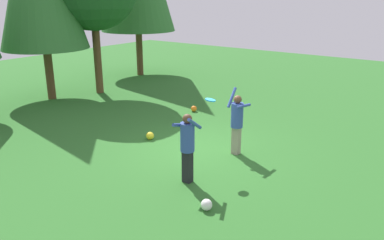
{
  "coord_description": "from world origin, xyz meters",
  "views": [
    {
      "loc": [
        -8.74,
        -6.25,
        4.42
      ],
      "look_at": [
        -0.42,
        -0.13,
        1.05
      ],
      "focal_mm": 36.72,
      "sensor_mm": 36.0,
      "label": 1
    }
  ],
  "objects_px": {
    "ball_orange": "(194,109)",
    "ball_yellow": "(150,136)",
    "person_thrower": "(237,119)",
    "frisbee": "(210,100)",
    "person_catcher": "(187,142)",
    "ball_white": "(207,205)"
  },
  "relations": [
    {
      "from": "frisbee",
      "to": "ball_orange",
      "type": "distance_m",
      "value": 5.35
    },
    {
      "from": "person_catcher",
      "to": "frisbee",
      "type": "height_order",
      "value": "frisbee"
    },
    {
      "from": "person_thrower",
      "to": "frisbee",
      "type": "bearing_deg",
      "value": 0.0
    },
    {
      "from": "ball_orange",
      "to": "person_catcher",
      "type": "bearing_deg",
      "value": -145.38
    },
    {
      "from": "person_thrower",
      "to": "person_catcher",
      "type": "height_order",
      "value": "person_thrower"
    },
    {
      "from": "person_thrower",
      "to": "frisbee",
      "type": "xyz_separation_m",
      "value": [
        -1.17,
        0.12,
        0.8
      ]
    },
    {
      "from": "ball_white",
      "to": "ball_orange",
      "type": "distance_m",
      "value": 7.26
    },
    {
      "from": "person_catcher",
      "to": "person_thrower",
      "type": "bearing_deg",
      "value": -5.14
    },
    {
      "from": "person_thrower",
      "to": "ball_orange",
      "type": "relative_size",
      "value": 8.39
    },
    {
      "from": "person_catcher",
      "to": "ball_white",
      "type": "relative_size",
      "value": 6.98
    },
    {
      "from": "frisbee",
      "to": "person_thrower",
      "type": "bearing_deg",
      "value": -6.02
    },
    {
      "from": "ball_orange",
      "to": "ball_yellow",
      "type": "bearing_deg",
      "value": -168.28
    },
    {
      "from": "person_thrower",
      "to": "ball_yellow",
      "type": "relative_size",
      "value": 7.69
    },
    {
      "from": "person_thrower",
      "to": "ball_yellow",
      "type": "distance_m",
      "value": 2.96
    },
    {
      "from": "person_thrower",
      "to": "ball_white",
      "type": "distance_m",
      "value": 3.35
    },
    {
      "from": "person_catcher",
      "to": "ball_yellow",
      "type": "bearing_deg",
      "value": 55.37
    },
    {
      "from": "person_catcher",
      "to": "ball_white",
      "type": "distance_m",
      "value": 1.65
    },
    {
      "from": "ball_yellow",
      "to": "person_thrower",
      "type": "bearing_deg",
      "value": -77.33
    },
    {
      "from": "person_catcher",
      "to": "ball_white",
      "type": "height_order",
      "value": "person_catcher"
    },
    {
      "from": "person_catcher",
      "to": "ball_yellow",
      "type": "height_order",
      "value": "person_catcher"
    },
    {
      "from": "ball_white",
      "to": "ball_yellow",
      "type": "relative_size",
      "value": 1.0
    },
    {
      "from": "ball_orange",
      "to": "frisbee",
      "type": "bearing_deg",
      "value": -139.21
    }
  ]
}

